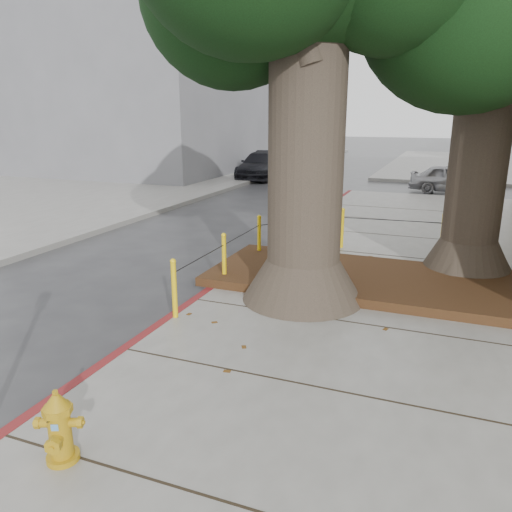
% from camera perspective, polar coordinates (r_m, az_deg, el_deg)
% --- Properties ---
extents(ground, '(140.00, 140.00, 0.00)m').
position_cam_1_polar(ground, '(6.24, 0.76, -14.75)').
color(ground, '#28282B').
rests_on(ground, ground).
extents(sidewalk_opposite, '(14.00, 60.00, 0.15)m').
position_cam_1_polar(sidewalk_opposite, '(22.08, -25.04, 6.35)').
color(sidewalk_opposite, slate).
rests_on(sidewalk_opposite, ground).
extents(curb_red, '(0.14, 26.00, 0.16)m').
position_cam_1_polar(curb_red, '(9.02, -5.53, -4.31)').
color(curb_red, maroon).
rests_on(curb_red, ground).
extents(planter_bed, '(6.40, 2.60, 0.16)m').
position_cam_1_polar(planter_bed, '(9.45, 14.39, -2.80)').
color(planter_bed, black).
rests_on(planter_bed, sidewalk_main).
extents(building_far_grey, '(12.00, 16.00, 12.00)m').
position_cam_1_polar(building_far_grey, '(31.99, -11.23, 20.69)').
color(building_far_grey, slate).
rests_on(building_far_grey, ground).
extents(building_far_white, '(12.00, 18.00, 15.00)m').
position_cam_1_polar(building_far_white, '(53.64, 0.83, 20.53)').
color(building_far_white, silver).
rests_on(building_far_white, ground).
extents(bollard_ring, '(3.79, 5.39, 0.95)m').
position_cam_1_polar(bollard_ring, '(10.11, 4.97, 1.44)').
color(bollard_ring, yellow).
rests_on(bollard_ring, sidewalk_main).
extents(fire_hydrant, '(0.39, 0.39, 0.71)m').
position_cam_1_polar(fire_hydrant, '(5.01, -21.57, -17.72)').
color(fire_hydrant, '#C29213').
rests_on(fire_hydrant, sidewalk_main).
extents(car_silver, '(3.46, 1.40, 1.18)m').
position_cam_1_polar(car_silver, '(22.47, 21.58, 8.19)').
color(car_silver, '#9D9CA1').
rests_on(car_silver, ground).
extents(car_dark, '(2.38, 4.71, 1.31)m').
position_cam_1_polar(car_dark, '(25.88, 0.57, 10.32)').
color(car_dark, black).
rests_on(car_dark, ground).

